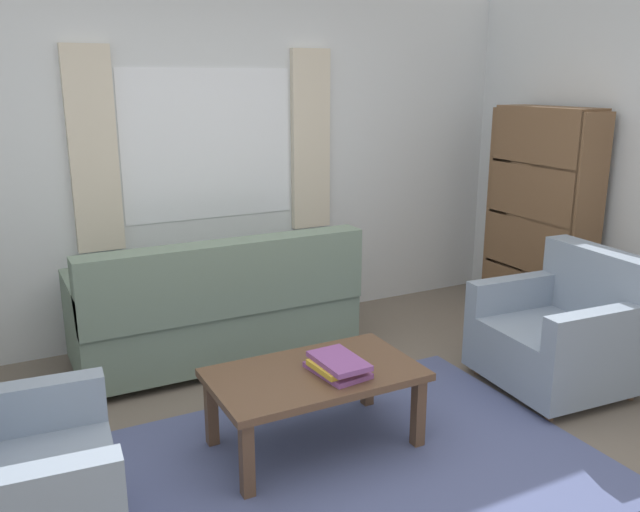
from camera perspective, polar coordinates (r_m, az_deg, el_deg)
The scene contains 9 objects.
ground_plane at distance 3.56m, azimuth 3.19°, elevation -17.72°, with size 6.24×6.24×0.00m, color #6B6056.
wall_back at distance 5.10m, azimuth -9.72°, elevation 7.83°, with size 5.32×0.12×2.60m, color silver.
window_with_curtains at distance 5.01m, azimuth -9.49°, elevation 9.43°, with size 1.98×0.07×1.40m.
area_rug at distance 3.56m, azimuth 3.19°, elevation -17.64°, with size 2.42×1.84×0.01m, color #4C5684.
couch at distance 4.63m, azimuth -8.88°, elevation -4.77°, with size 1.90×0.82×0.92m.
armchair_right at distance 4.52m, azimuth 20.26°, elevation -6.27°, with size 0.87×0.89×0.88m.
coffee_table at distance 3.55m, azimuth -0.47°, elevation -10.75°, with size 1.10×0.64×0.44m.
book_stack_on_table at distance 3.49m, azimuth 1.56°, elevation -9.43°, with size 0.26×0.36×0.09m.
bookshelf at distance 5.51m, azimuth 18.37°, elevation 2.33°, with size 0.30×0.94×1.72m.
Camera 1 is at (-1.55, -2.56, 1.93)m, focal length 37.05 mm.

